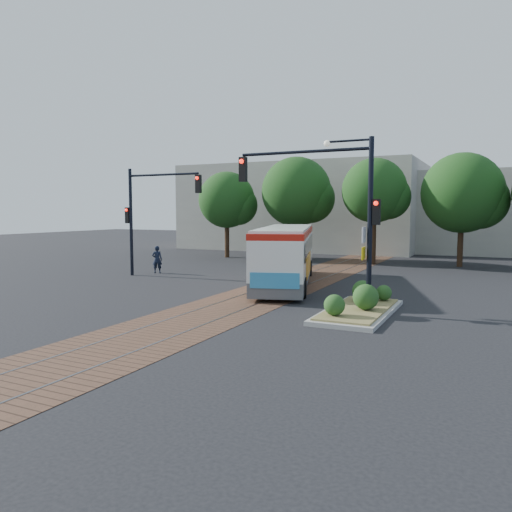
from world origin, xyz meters
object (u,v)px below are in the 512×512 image
(city_bus, at_px, (286,252))
(signal_pole_main, at_px, (336,197))
(traffic_island, at_px, (360,304))
(signal_pole_left, at_px, (147,207))
(officer, at_px, (157,259))
(parked_car, at_px, (274,256))

(city_bus, xyz_separation_m, signal_pole_main, (4.12, -5.34, 2.56))
(traffic_island, height_order, signal_pole_left, signal_pole_left)
(city_bus, distance_m, officer, 8.64)
(traffic_island, distance_m, parked_car, 16.45)
(officer, bearing_deg, city_bus, 144.74)
(city_bus, distance_m, parked_car, 9.22)
(city_bus, relative_size, signal_pole_left, 1.81)
(signal_pole_main, relative_size, parked_car, 1.47)
(signal_pole_left, bearing_deg, parked_car, 65.86)
(parked_car, bearing_deg, officer, 172.49)
(signal_pole_left, bearing_deg, officer, 107.40)
(officer, distance_m, parked_car, 8.44)
(traffic_island, distance_m, signal_pole_left, 14.50)
(officer, bearing_deg, traffic_island, 125.81)
(signal_pole_main, xyz_separation_m, parked_car, (-8.34, 13.48, -3.57))
(traffic_island, xyz_separation_m, signal_pole_main, (-0.96, 0.09, 3.83))
(signal_pole_left, xyz_separation_m, officer, (-0.45, 1.43, -3.06))
(officer, bearing_deg, signal_pole_left, 78.10)
(parked_car, bearing_deg, traffic_island, -122.17)
(traffic_island, height_order, signal_pole_main, signal_pole_main)
(city_bus, relative_size, signal_pole_main, 1.81)
(officer, bearing_deg, parked_car, -150.20)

